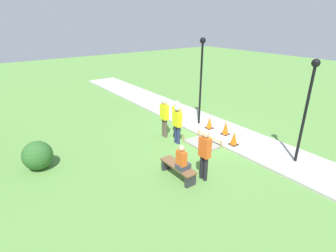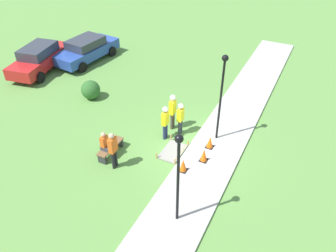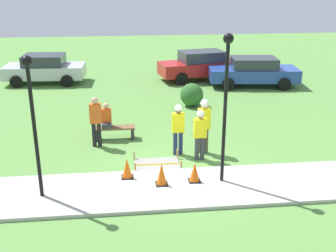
{
  "view_description": "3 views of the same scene",
  "coord_description": "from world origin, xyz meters",
  "px_view_note": "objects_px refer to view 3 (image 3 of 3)",
  "views": [
    {
      "loc": [
        -8.05,
        7.8,
        5.12
      ],
      "look_at": [
        -0.13,
        1.93,
        1.03
      ],
      "focal_mm": 28.0,
      "sensor_mm": 36.0,
      "label": 1
    },
    {
      "loc": [
        -10.78,
        -4.3,
        9.76
      ],
      "look_at": [
        -0.12,
        1.04,
        0.9
      ],
      "focal_mm": 35.0,
      "sensor_mm": 36.0,
      "label": 2
    },
    {
      "loc": [
        -1.71,
        -11.57,
        5.74
      ],
      "look_at": [
        -0.3,
        0.98,
        1.14
      ],
      "focal_mm": 45.0,
      "sensor_mm": 36.0,
      "label": 3
    }
  ],
  "objects_px": {
    "person_seated_on_bench": "(106,118)",
    "worker_supervisor": "(178,125)",
    "lamppost_far": "(32,107)",
    "parked_car_silver": "(45,69)",
    "lamppost_near": "(226,89)",
    "park_bench": "(115,131)",
    "worker_assistant": "(204,121)",
    "bystander_in_orange_shirt": "(96,119)",
    "traffic_cone_near_patch": "(127,168)",
    "traffic_cone_far_patch": "(162,174)",
    "worker_trainee": "(200,131)",
    "traffic_cone_sidewalk_edge": "(195,172)",
    "parked_car_blue": "(253,71)",
    "parked_car_red": "(202,65)"
  },
  "relations": [
    {
      "from": "parked_car_red",
      "to": "parked_car_silver",
      "type": "relative_size",
      "value": 1.15
    },
    {
      "from": "person_seated_on_bench",
      "to": "parked_car_silver",
      "type": "bearing_deg",
      "value": 112.08
    },
    {
      "from": "worker_trainee",
      "to": "parked_car_silver",
      "type": "relative_size",
      "value": 0.39
    },
    {
      "from": "traffic_cone_near_patch",
      "to": "traffic_cone_sidewalk_edge",
      "type": "xyz_separation_m",
      "value": [
        1.92,
        -0.45,
        -0.01
      ]
    },
    {
      "from": "parked_car_blue",
      "to": "park_bench",
      "type": "bearing_deg",
      "value": -130.83
    },
    {
      "from": "bystander_in_orange_shirt",
      "to": "parked_car_silver",
      "type": "bearing_deg",
      "value": 108.84
    },
    {
      "from": "parked_car_red",
      "to": "worker_supervisor",
      "type": "bearing_deg",
      "value": -115.61
    },
    {
      "from": "bystander_in_orange_shirt",
      "to": "parked_car_red",
      "type": "height_order",
      "value": "bystander_in_orange_shirt"
    },
    {
      "from": "traffic_cone_sidewalk_edge",
      "to": "person_seated_on_bench",
      "type": "distance_m",
      "value": 4.66
    },
    {
      "from": "traffic_cone_near_patch",
      "to": "bystander_in_orange_shirt",
      "type": "xyz_separation_m",
      "value": [
        -1.0,
        2.73,
        0.63
      ]
    },
    {
      "from": "traffic_cone_far_patch",
      "to": "lamppost_far",
      "type": "distance_m",
      "value": 3.94
    },
    {
      "from": "park_bench",
      "to": "worker_assistant",
      "type": "relative_size",
      "value": 0.8
    },
    {
      "from": "person_seated_on_bench",
      "to": "bystander_in_orange_shirt",
      "type": "bearing_deg",
      "value": -116.77
    },
    {
      "from": "person_seated_on_bench",
      "to": "lamppost_near",
      "type": "xyz_separation_m",
      "value": [
        3.36,
        -3.9,
        2.0
      ]
    },
    {
      "from": "traffic_cone_near_patch",
      "to": "traffic_cone_far_patch",
      "type": "height_order",
      "value": "traffic_cone_far_patch"
    },
    {
      "from": "traffic_cone_near_patch",
      "to": "worker_supervisor",
      "type": "relative_size",
      "value": 0.34
    },
    {
      "from": "lamppost_near",
      "to": "lamppost_far",
      "type": "bearing_deg",
      "value": -176.37
    },
    {
      "from": "worker_supervisor",
      "to": "parked_car_silver",
      "type": "bearing_deg",
      "value": 119.55
    },
    {
      "from": "lamppost_near",
      "to": "traffic_cone_near_patch",
      "type": "bearing_deg",
      "value": 169.58
    },
    {
      "from": "traffic_cone_sidewalk_edge",
      "to": "parked_car_red",
      "type": "height_order",
      "value": "parked_car_red"
    },
    {
      "from": "traffic_cone_sidewalk_edge",
      "to": "lamppost_far",
      "type": "height_order",
      "value": "lamppost_far"
    },
    {
      "from": "traffic_cone_near_patch",
      "to": "traffic_cone_far_patch",
      "type": "xyz_separation_m",
      "value": [
        0.96,
        -0.54,
        0.02
      ]
    },
    {
      "from": "traffic_cone_sidewalk_edge",
      "to": "parked_car_silver",
      "type": "xyz_separation_m",
      "value": [
        -6.16,
        12.71,
        0.42
      ]
    },
    {
      "from": "worker_supervisor",
      "to": "traffic_cone_near_patch",
      "type": "bearing_deg",
      "value": -135.26
    },
    {
      "from": "park_bench",
      "to": "worker_trainee",
      "type": "distance_m",
      "value": 3.54
    },
    {
      "from": "bystander_in_orange_shirt",
      "to": "lamppost_near",
      "type": "distance_m",
      "value": 5.23
    },
    {
      "from": "lamppost_near",
      "to": "traffic_cone_far_patch",
      "type": "bearing_deg",
      "value": -178.6
    },
    {
      "from": "worker_trainee",
      "to": "lamppost_near",
      "type": "xyz_separation_m",
      "value": [
        0.33,
        -1.73,
        1.83
      ]
    },
    {
      "from": "lamppost_near",
      "to": "parked_car_silver",
      "type": "xyz_separation_m",
      "value": [
        -6.95,
        12.75,
        -2.02
      ]
    },
    {
      "from": "person_seated_on_bench",
      "to": "bystander_in_orange_shirt",
      "type": "xyz_separation_m",
      "value": [
        -0.34,
        -0.67,
        0.2
      ]
    },
    {
      "from": "traffic_cone_sidewalk_edge",
      "to": "worker_assistant",
      "type": "height_order",
      "value": "worker_assistant"
    },
    {
      "from": "person_seated_on_bench",
      "to": "bystander_in_orange_shirt",
      "type": "distance_m",
      "value": 0.78
    },
    {
      "from": "traffic_cone_near_patch",
      "to": "worker_trainee",
      "type": "xyz_separation_m",
      "value": [
        2.37,
        1.24,
        0.6
      ]
    },
    {
      "from": "worker_assistant",
      "to": "bystander_in_orange_shirt",
      "type": "distance_m",
      "value": 3.73
    },
    {
      "from": "traffic_cone_sidewalk_edge",
      "to": "traffic_cone_far_patch",
      "type": "bearing_deg",
      "value": -174.82
    },
    {
      "from": "person_seated_on_bench",
      "to": "worker_supervisor",
      "type": "relative_size",
      "value": 0.51
    },
    {
      "from": "person_seated_on_bench",
      "to": "lamppost_near",
      "type": "relative_size",
      "value": 0.21
    },
    {
      "from": "traffic_cone_sidewalk_edge",
      "to": "parked_car_blue",
      "type": "bearing_deg",
      "value": 64.94
    },
    {
      "from": "worker_supervisor",
      "to": "lamppost_far",
      "type": "bearing_deg",
      "value": -147.93
    },
    {
      "from": "lamppost_far",
      "to": "parked_car_blue",
      "type": "height_order",
      "value": "lamppost_far"
    },
    {
      "from": "bystander_in_orange_shirt",
      "to": "lamppost_near",
      "type": "bearing_deg",
      "value": -41.04
    },
    {
      "from": "lamppost_far",
      "to": "parked_car_silver",
      "type": "xyz_separation_m",
      "value": [
        -1.94,
        13.07,
        -1.79
      ]
    },
    {
      "from": "worker_supervisor",
      "to": "bystander_in_orange_shirt",
      "type": "relative_size",
      "value": 0.97
    },
    {
      "from": "worker_trainee",
      "to": "bystander_in_orange_shirt",
      "type": "distance_m",
      "value": 3.69
    },
    {
      "from": "worker_supervisor",
      "to": "bystander_in_orange_shirt",
      "type": "bearing_deg",
      "value": 159.59
    },
    {
      "from": "person_seated_on_bench",
      "to": "worker_supervisor",
      "type": "height_order",
      "value": "worker_supervisor"
    },
    {
      "from": "worker_supervisor",
      "to": "parked_car_blue",
      "type": "height_order",
      "value": "worker_supervisor"
    },
    {
      "from": "park_bench",
      "to": "worker_assistant",
      "type": "xyz_separation_m",
      "value": [
        2.99,
        -1.59,
        0.82
      ]
    },
    {
      "from": "traffic_cone_sidewalk_edge",
      "to": "park_bench",
      "type": "height_order",
      "value": "traffic_cone_sidewalk_edge"
    },
    {
      "from": "person_seated_on_bench",
      "to": "worker_supervisor",
      "type": "distance_m",
      "value": 2.93
    }
  ]
}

